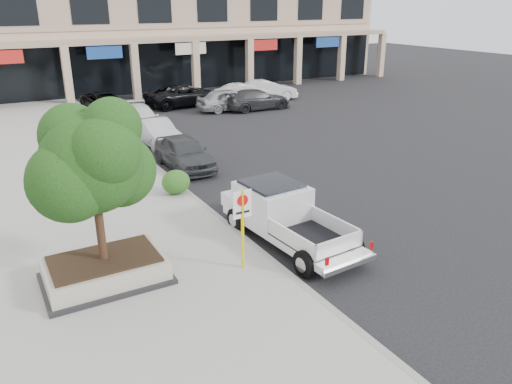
# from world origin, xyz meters

# --- Properties ---
(ground) EXTENTS (120.00, 120.00, 0.00)m
(ground) POSITION_xyz_m (0.00, 0.00, 0.00)
(ground) COLOR black
(ground) RESTS_ON ground
(sidewalk) EXTENTS (8.00, 52.00, 0.15)m
(sidewalk) POSITION_xyz_m (-5.50, 6.00, 0.07)
(sidewalk) COLOR gray
(sidewalk) RESTS_ON ground
(curb) EXTENTS (0.20, 52.00, 0.15)m
(curb) POSITION_xyz_m (-1.55, 6.00, 0.07)
(curb) COLOR gray
(curb) RESTS_ON ground
(strip_mall) EXTENTS (40.55, 12.43, 9.50)m
(strip_mall) POSITION_xyz_m (8.00, 33.93, 4.75)
(strip_mall) COLOR tan
(strip_mall) RESTS_ON ground
(planter) EXTENTS (3.20, 2.20, 0.68)m
(planter) POSITION_xyz_m (-5.97, 0.61, 0.48)
(planter) COLOR black
(planter) RESTS_ON sidewalk
(planter_tree) EXTENTS (2.90, 2.55, 4.00)m
(planter_tree) POSITION_xyz_m (-5.83, 0.76, 3.41)
(planter_tree) COLOR black
(planter_tree) RESTS_ON planter
(no_parking_sign) EXTENTS (0.55, 0.09, 2.30)m
(no_parking_sign) POSITION_xyz_m (-2.47, -0.56, 1.63)
(no_parking_sign) COLOR yellow
(no_parking_sign) RESTS_ON sidewalk
(hedge) EXTENTS (1.10, 0.99, 0.93)m
(hedge) POSITION_xyz_m (-1.99, 5.77, 0.62)
(hedge) COLOR #1E4413
(hedge) RESTS_ON sidewalk
(pickup_truck) EXTENTS (2.44, 5.64, 1.73)m
(pickup_truck) POSITION_xyz_m (-0.35, 0.29, 0.87)
(pickup_truck) COLOR silver
(pickup_truck) RESTS_ON ground
(curb_car_a) EXTENTS (1.77, 4.31, 1.46)m
(curb_car_a) POSITION_xyz_m (-0.35, 9.00, 0.73)
(curb_car_a) COLOR #313437
(curb_car_a) RESTS_ON ground
(curb_car_b) EXTENTS (1.68, 4.24, 1.37)m
(curb_car_b) POSITION_xyz_m (-0.15, 13.35, 0.69)
(curb_car_b) COLOR #ACAEB5
(curb_car_b) RESTS_ON ground
(curb_car_c) EXTENTS (2.55, 5.36, 1.51)m
(curb_car_c) POSITION_xyz_m (-0.14, 16.41, 0.75)
(curb_car_c) COLOR silver
(curb_car_c) RESTS_ON ground
(curb_car_d) EXTENTS (2.69, 5.08, 1.36)m
(curb_car_d) POSITION_xyz_m (-0.39, 23.13, 0.68)
(curb_car_d) COLOR black
(curb_car_d) RESTS_ON ground
(lot_car_a) EXTENTS (4.47, 1.82, 1.52)m
(lot_car_a) POSITION_xyz_m (7.19, 19.51, 0.76)
(lot_car_a) COLOR #A9ADB1
(lot_car_a) RESTS_ON ground
(lot_car_b) EXTENTS (4.38, 2.05, 1.39)m
(lot_car_b) POSITION_xyz_m (9.49, 21.63, 0.69)
(lot_car_b) COLOR silver
(lot_car_b) RESTS_ON ground
(lot_car_c) EXTENTS (4.86, 2.01, 1.41)m
(lot_car_c) POSITION_xyz_m (9.04, 18.83, 0.70)
(lot_car_c) COLOR #2A2B2E
(lot_car_c) RESTS_ON ground
(lot_car_d) EXTENTS (5.82, 3.14, 1.55)m
(lot_car_d) POSITION_xyz_m (5.09, 22.55, 0.78)
(lot_car_d) COLOR black
(lot_car_d) RESTS_ON ground
(lot_car_e) EXTENTS (4.47, 3.02, 1.41)m
(lot_car_e) POSITION_xyz_m (5.53, 23.91, 0.71)
(lot_car_e) COLOR #A9ABB1
(lot_car_e) RESTS_ON ground
(lot_car_f) EXTENTS (4.77, 2.24, 1.51)m
(lot_car_f) POSITION_xyz_m (11.42, 21.47, 0.76)
(lot_car_f) COLOR silver
(lot_car_f) RESTS_ON ground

